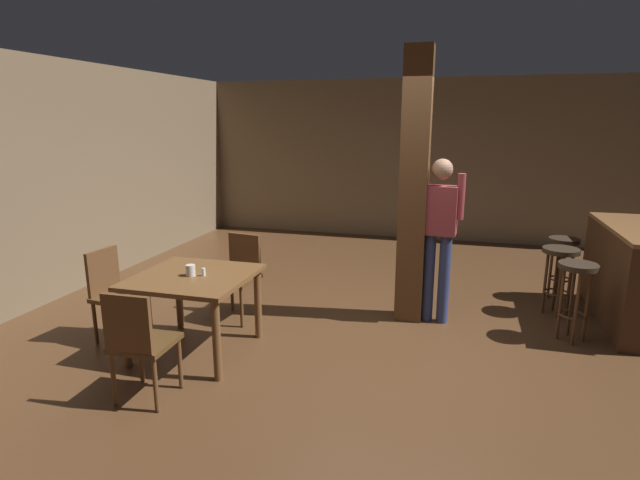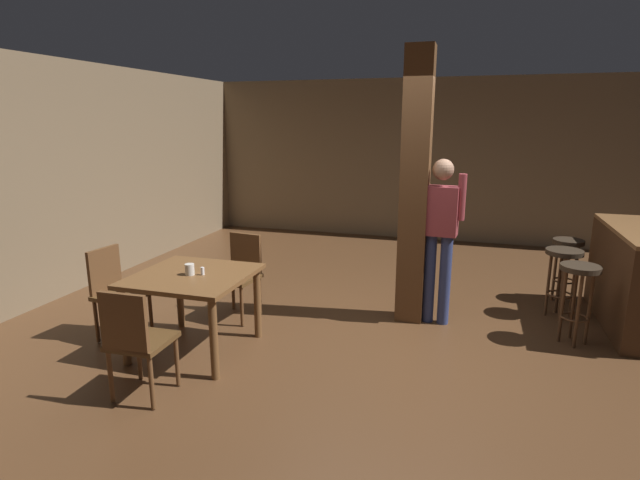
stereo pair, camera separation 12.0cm
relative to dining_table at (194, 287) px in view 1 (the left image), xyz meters
The scene contains 15 objects.
ground_plane 1.90m from the dining_table, 24.05° to the left, with size 10.80×10.80×0.00m, color #4C301C.
wall_back 5.54m from the dining_table, 72.61° to the left, with size 8.00×0.10×2.80m, color #756047.
wall_left 2.59m from the dining_table, 162.79° to the left, with size 0.10×9.00×2.80m, color #756047.
pillar 2.38m from the dining_table, 36.82° to the left, with size 0.28×0.28×2.80m, color brown.
dining_table is the anchor object (origin of this frame).
chair_west 0.88m from the dining_table, behind, with size 0.46×0.46×0.89m.
chair_south 0.89m from the dining_table, 87.55° to the right, with size 0.43×0.43×0.89m.
chair_north 0.90m from the dining_table, 87.74° to the left, with size 0.48×0.48×0.89m.
napkin_cup 0.17m from the dining_table, 96.25° to the right, with size 0.08×0.08×0.10m, color beige.
salt_shaker 0.18m from the dining_table, ahead, with size 0.03×0.03×0.07m, color silver.
standing_person 2.49m from the dining_table, 32.49° to the left, with size 0.47×0.23×1.72m.
bar_counter 4.34m from the dining_table, 24.82° to the left, with size 0.56×1.65×1.03m.
bar_stool_near 3.59m from the dining_table, 19.37° to the left, with size 0.36×0.36×0.78m.
bar_stool_mid 3.84m from the dining_table, 29.17° to the left, with size 0.38×0.38×0.75m.
bar_stool_far 4.23m from the dining_table, 34.77° to the left, with size 0.34×0.34×0.75m.
Camera 1 is at (0.61, -4.54, 2.09)m, focal length 28.00 mm.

